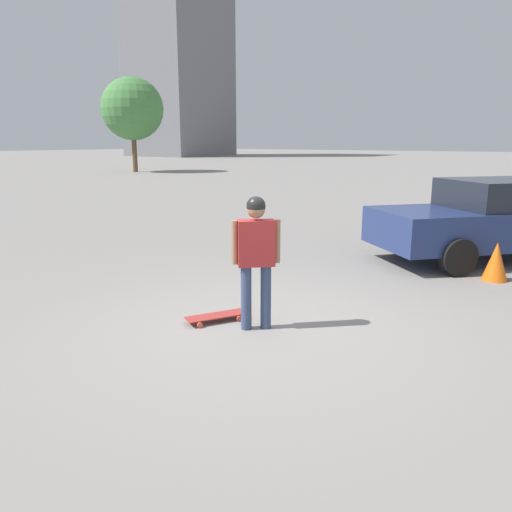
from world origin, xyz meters
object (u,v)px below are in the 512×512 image
Objects in this scene: person at (256,250)px; car_parked_near at (500,219)px; skateboard at (216,316)px; traffic_cone at (496,261)px.

car_parked_near is (5.60, -1.62, -0.19)m from person.
person reaches higher than skateboard.
car_parked_near is 7.58× the size of traffic_cone.
person is at bearing 154.39° from traffic_cone.
car_parked_near is at bearing 9.72° from traffic_cone.
person is 0.33× the size of car_parked_near.
person is 5.84m from car_parked_near.
person is 4.44m from traffic_cone.
skateboard is 4.74m from traffic_cone.
skateboard is 0.16× the size of car_parked_near.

